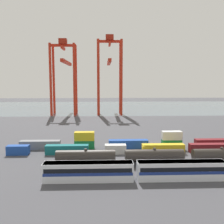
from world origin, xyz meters
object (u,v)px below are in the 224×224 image
at_px(passenger_train, 181,169).
at_px(shipping_container_4, 210,148).
at_px(shipping_container_1, 67,150).
at_px(shipping_container_8, 128,144).
at_px(gantry_crane_west, 64,69).
at_px(freight_tank_row, 188,157).
at_px(gantry_crane_central, 110,68).

relative_size(passenger_train, shipping_container_4, 4.74).
height_order(shipping_container_1, shipping_container_4, same).
bearing_deg(shipping_container_8, gantry_crane_west, 110.30).
distance_m(shipping_container_8, gantry_crane_west, 95.76).
relative_size(shipping_container_8, gantry_crane_west, 0.26).
relative_size(shipping_container_4, gantry_crane_west, 0.26).
height_order(shipping_container_8, gantry_crane_west, gantry_crane_west).
xyz_separation_m(passenger_train, freight_tank_row, (4.58, 9.19, -0.11)).
bearing_deg(shipping_container_4, shipping_container_1, 180.00).
xyz_separation_m(shipping_container_1, gantry_crane_west, (-13.86, 91.94, 26.86)).
bearing_deg(gantry_crane_central, gantry_crane_west, 178.73).
bearing_deg(shipping_container_1, gantry_crane_central, 80.90).
bearing_deg(freight_tank_row, shipping_container_8, 128.79).
bearing_deg(freight_tank_row, passenger_train, -116.51).
bearing_deg(shipping_container_8, passenger_train, -71.51).
relative_size(shipping_container_1, gantry_crane_central, 0.25).
xyz_separation_m(shipping_container_4, shipping_container_8, (-23.21, 5.72, 0.00)).
bearing_deg(shipping_container_1, shipping_container_4, 0.00).
distance_m(passenger_train, shipping_container_4, 24.65).
bearing_deg(freight_tank_row, gantry_crane_central, 99.21).
distance_m(freight_tank_row, shipping_container_4, 14.65).
distance_m(shipping_container_8, gantry_crane_central, 90.03).
relative_size(shipping_container_1, shipping_container_8, 1.00).
xyz_separation_m(passenger_train, shipping_container_4, (14.68, 19.78, -0.84)).
relative_size(shipping_container_8, gantry_crane_central, 0.25).
xyz_separation_m(shipping_container_8, gantry_crane_west, (-31.89, 86.21, 26.86)).
distance_m(passenger_train, shipping_container_1, 33.12).
height_order(shipping_container_4, shipping_container_8, same).
xyz_separation_m(shipping_container_1, gantry_crane_central, (14.62, 91.31, 27.74)).
bearing_deg(passenger_train, freight_tank_row, 63.49).
relative_size(gantry_crane_west, gantry_crane_central, 0.95).
xyz_separation_m(passenger_train, shipping_container_1, (-26.56, 19.78, -0.84)).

